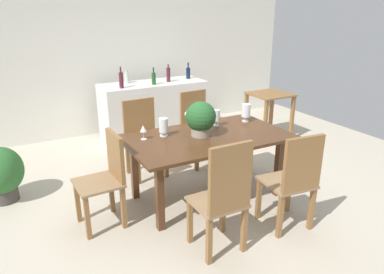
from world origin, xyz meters
name	(u,v)px	position (x,y,z in m)	size (l,w,h in m)	color
ground_plane	(197,187)	(0.00, 0.00, 0.00)	(7.04, 7.04, 0.00)	#BCB29E
back_wall	(123,55)	(0.00, 2.60, 1.30)	(6.40, 0.10, 2.60)	silver
dining_table	(207,143)	(0.00, -0.23, 0.65)	(1.77, 1.02, 0.74)	#4C2D19
chair_far_left	(143,133)	(-0.40, 0.71, 0.54)	(0.48, 0.45, 0.97)	brown
chair_head_end	(107,175)	(-1.13, -0.23, 0.52)	(0.45, 0.44, 0.94)	brown
chair_near_right	(294,178)	(0.39, -1.18, 0.55)	(0.48, 0.48, 1.00)	brown
chair_near_left	(224,195)	(-0.40, -1.18, 0.58)	(0.43, 0.42, 1.06)	brown
chair_far_right	(197,124)	(0.39, 0.71, 0.55)	(0.47, 0.46, 1.00)	brown
flower_centerpiece	(201,118)	(-0.06, -0.19, 0.94)	(0.33, 0.33, 0.38)	gray
crystal_vase_left	(216,117)	(0.26, 0.01, 0.86)	(0.08, 0.08, 0.20)	silver
crystal_vase_center_near	(163,126)	(-0.42, -0.01, 0.86)	(0.10, 0.10, 0.20)	silver
crystal_vase_right	(246,111)	(0.68, 0.00, 0.87)	(0.11, 0.11, 0.22)	silver
wine_glass	(143,129)	(-0.66, -0.01, 0.86)	(0.07, 0.07, 0.16)	silver
kitchen_counter	(154,110)	(0.26, 1.93, 0.46)	(1.69, 0.65, 0.92)	silver
wine_bottle_green	(121,80)	(-0.31, 1.77, 1.05)	(0.06, 0.06, 0.32)	#511E28
wine_bottle_amber	(127,78)	(-0.12, 2.09, 1.01)	(0.08, 0.08, 0.22)	#B2BFB7
wine_bottle_tall	(154,78)	(0.22, 1.80, 1.02)	(0.06, 0.06, 0.27)	#194C1E
wine_bottle_dark	(168,74)	(0.51, 1.89, 1.04)	(0.06, 0.06, 0.28)	#511E28
wine_bottle_clear	(188,73)	(0.92, 1.98, 1.02)	(0.07, 0.07, 0.27)	#0F1E38
side_table	(269,104)	(1.90, 0.99, 0.58)	(0.63, 0.59, 0.76)	brown
potted_plant_floor	(1,173)	(-2.05, 0.75, 0.34)	(0.48, 0.48, 0.64)	#423D38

